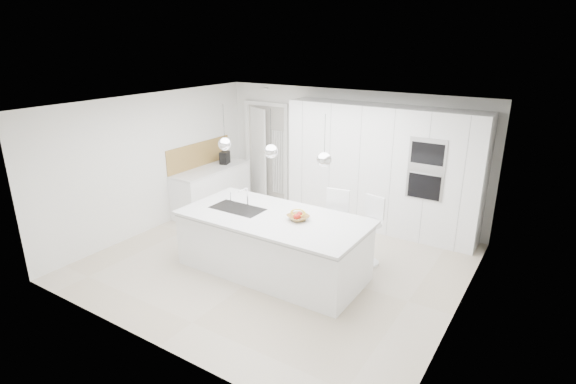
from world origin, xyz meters
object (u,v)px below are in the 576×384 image
Objects in this scene: bar_stool_left at (333,227)px; bar_stool_right at (370,232)px; island_base at (272,246)px; fruit_bowl at (298,218)px; espresso_machine at (225,158)px.

bar_stool_left reaches higher than bar_stool_right.
fruit_bowl is at bearing 16.20° from island_base.
espresso_machine reaches higher than bar_stool_right.
bar_stool_left is (3.14, -1.13, -0.44)m from espresso_machine.
bar_stool_left is (0.23, 0.68, -0.35)m from fruit_bowl.
bar_stool_left is at bearing -146.14° from bar_stool_right.
bar_stool_left is 0.58m from bar_stool_right.
fruit_bowl is 0.80m from bar_stool_left.
island_base is 9.10× the size of fruit_bowl.
island_base is 1.54m from bar_stool_right.
bar_stool_left is (0.61, 0.79, 0.15)m from island_base.
fruit_bowl is (0.39, 0.11, 0.51)m from island_base.
espresso_machine is (-2.92, 1.81, 0.09)m from fruit_bowl.
fruit_bowl is 0.28× the size of bar_stool_right.
espresso_machine is 0.22× the size of bar_stool_left.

